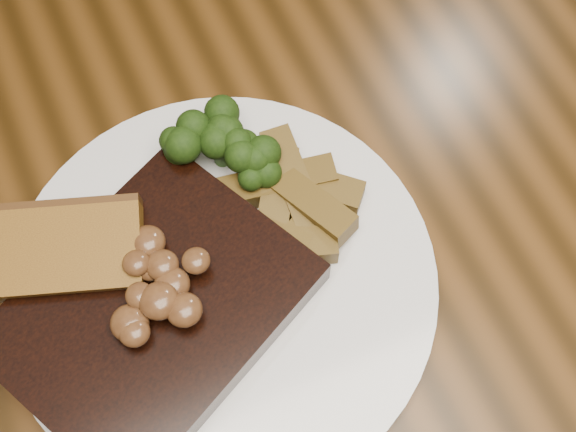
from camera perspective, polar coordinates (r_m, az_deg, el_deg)
name	(u,v)px	position (r m, az deg, el deg)	size (l,w,h in m)	color
ground	(279,425)	(1.27, -0.64, -14.65)	(4.50, 4.50, 0.00)	#39200C
dining_table	(271,270)	(0.64, -1.24, -3.87)	(1.60, 0.90, 0.75)	#492B0E
plate	(222,285)	(0.53, -4.68, -4.90)	(0.28, 0.28, 0.01)	white
steak	(153,311)	(0.51, -9.60, -6.68)	(0.18, 0.14, 0.03)	black
steak_bone	(190,404)	(0.49, -6.96, -13.13)	(0.15, 0.01, 0.02)	beige
mushroom_pile	(151,279)	(0.48, -9.70, -4.46)	(0.07, 0.07, 0.03)	brown
garlic_bread	(71,263)	(0.53, -15.17, -3.28)	(0.10, 0.05, 0.02)	brown
potato_wedges	(293,228)	(0.52, 0.37, -0.86)	(0.10, 0.10, 0.02)	brown
broccoli_cluster	(222,144)	(0.54, -4.69, 5.16)	(0.07, 0.07, 0.04)	#1E370C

